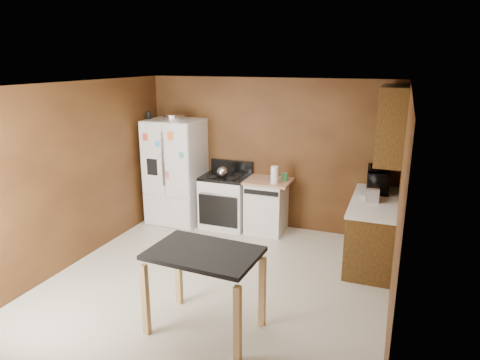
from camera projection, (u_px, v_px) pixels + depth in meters
The scene contains 18 objects.
floor at pixel (214, 285), 5.46m from camera, with size 4.50×4.50×0.00m, color beige.
ceiling at pixel (211, 85), 4.78m from camera, with size 4.50×4.50×0.00m, color white.
wall_back at pixel (268, 154), 7.14m from camera, with size 4.20×4.20×0.00m, color brown.
wall_front at pixel (85, 278), 3.10m from camera, with size 4.20×4.20×0.00m, color brown.
wall_left at pixel (72, 175), 5.84m from camera, with size 4.50×4.50×0.00m, color brown.
wall_right at pixel (398, 213), 4.40m from camera, with size 4.50×4.50×0.00m, color brown.
roasting_pan at pixel (174, 117), 7.17m from camera, with size 0.37×0.37×0.09m, color silver.
pen_cup at pixel (149, 115), 7.26m from camera, with size 0.08×0.08×0.13m, color black.
kettle at pixel (222, 172), 7.04m from camera, with size 0.18×0.18×0.18m, color silver.
paper_towel at pixel (275, 175), 6.70m from camera, with size 0.12×0.12×0.28m, color white.
green_canister at pixel (285, 177), 6.90m from camera, with size 0.11×0.11×0.12m, color #3B9B58.
toaster at pixel (373, 193), 5.88m from camera, with size 0.18×0.29×0.21m, color silver.
microwave at pixel (378, 180), 6.30m from camera, with size 0.56×0.38×0.31m, color black.
refrigerator at pixel (176, 171), 7.42m from camera, with size 0.90×0.80×1.80m.
gas_range at pixel (226, 200), 7.28m from camera, with size 0.76×0.68×1.10m.
dishwasher at pixel (266, 205), 7.06m from camera, with size 0.78×0.63×0.89m.
right_cabinets at pixel (378, 199), 5.92m from camera, with size 0.63×1.58×2.45m.
island at pixel (204, 264), 4.37m from camera, with size 1.15×0.80×0.91m.
Camera 1 is at (2.04, -4.45, 2.78)m, focal length 32.00 mm.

